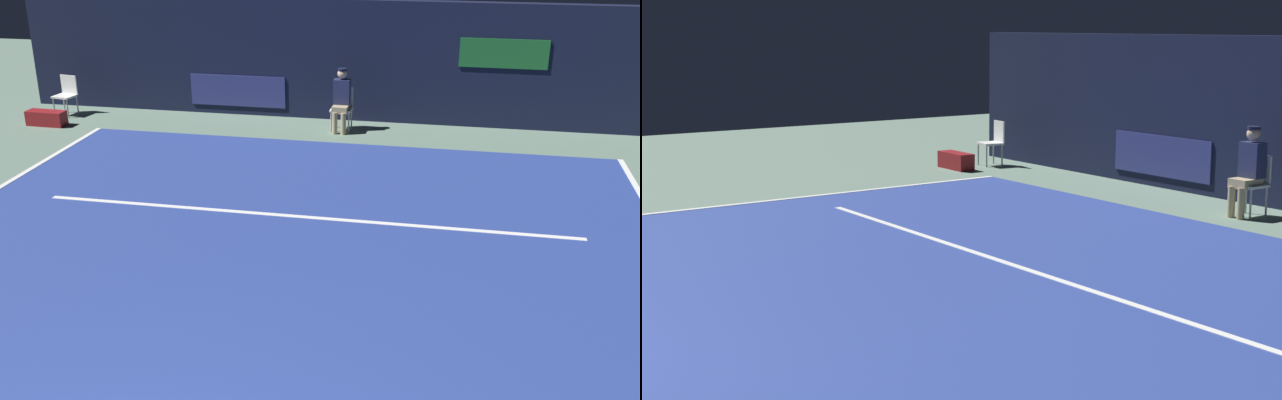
% 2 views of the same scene
% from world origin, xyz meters
% --- Properties ---
extents(ground_plane, '(31.20, 31.20, 0.00)m').
position_xyz_m(ground_plane, '(0.00, 4.78, 0.00)').
color(ground_plane, slate).
extents(court_surface, '(10.66, 11.57, 0.01)m').
position_xyz_m(court_surface, '(0.00, 4.78, 0.01)').
color(court_surface, navy).
rests_on(court_surface, ground).
extents(line_service, '(8.31, 0.10, 0.01)m').
position_xyz_m(line_service, '(0.00, 6.81, 0.01)').
color(line_service, white).
rests_on(line_service, court_surface).
extents(back_wall, '(15.34, 0.33, 2.60)m').
position_xyz_m(back_wall, '(-0.00, 12.41, 1.30)').
color(back_wall, '#141933').
rests_on(back_wall, ground).
extents(line_judge_on_chair, '(0.45, 0.54, 1.32)m').
position_xyz_m(line_judge_on_chair, '(-0.18, 11.44, 0.69)').
color(line_judge_on_chair, white).
rests_on(line_judge_on_chair, ground).
extents(courtside_chair_near, '(0.50, 0.48, 0.88)m').
position_xyz_m(courtside_chair_near, '(-6.50, 11.51, 0.50)').
color(courtside_chair_near, white).
rests_on(courtside_chair_near, ground).
extents(equipment_bag, '(0.85, 0.34, 0.32)m').
position_xyz_m(equipment_bag, '(-6.52, 10.61, 0.16)').
color(equipment_bag, maroon).
rests_on(equipment_bag, ground).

